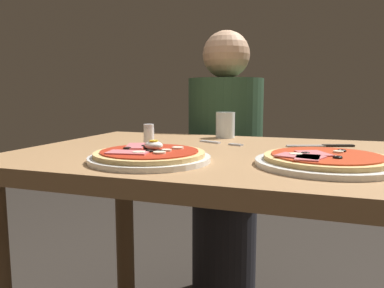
# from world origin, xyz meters

# --- Properties ---
(dining_table) EXTENTS (1.18, 0.74, 0.76)m
(dining_table) POSITION_xyz_m (0.00, 0.00, 0.63)
(dining_table) COLOR #9E754C
(dining_table) RESTS_ON ground
(pizza_foreground) EXTENTS (0.28, 0.28, 0.05)m
(pizza_foreground) POSITION_xyz_m (-0.17, -0.20, 0.78)
(pizza_foreground) COLOR white
(pizza_foreground) RESTS_ON dining_table
(pizza_across_left) EXTENTS (0.30, 0.30, 0.03)m
(pizza_across_left) POSITION_xyz_m (0.21, -0.13, 0.78)
(pizza_across_left) COLOR white
(pizza_across_left) RESTS_ON dining_table
(water_glass_near) EXTENTS (0.07, 0.07, 0.09)m
(water_glass_near) POSITION_xyz_m (-0.12, 0.31, 0.80)
(water_glass_near) COLOR silver
(water_glass_near) RESTS_ON dining_table
(fork) EXTENTS (0.15, 0.07, 0.00)m
(fork) POSITION_xyz_m (-0.11, 0.15, 0.77)
(fork) COLOR silver
(fork) RESTS_ON dining_table
(knife) EXTENTS (0.19, 0.09, 0.01)m
(knife) POSITION_xyz_m (0.21, 0.18, 0.77)
(knife) COLOR silver
(knife) RESTS_ON dining_table
(salt_shaker) EXTENTS (0.03, 0.03, 0.07)m
(salt_shaker) POSITION_xyz_m (-0.27, 0.00, 0.80)
(salt_shaker) COLOR white
(salt_shaker) RESTS_ON dining_table
(diner_person) EXTENTS (0.32, 0.32, 1.18)m
(diner_person) POSITION_xyz_m (-0.20, 0.62, 0.56)
(diner_person) COLOR black
(diner_person) RESTS_ON ground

